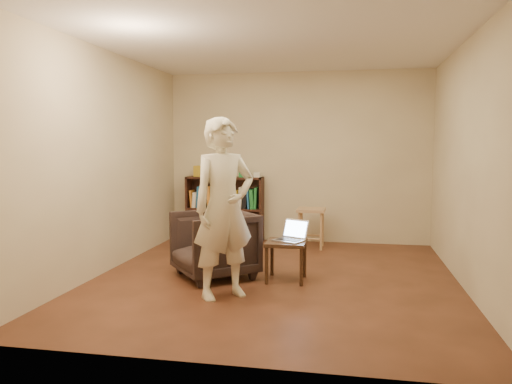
% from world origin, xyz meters
% --- Properties ---
extents(floor, '(4.50, 4.50, 0.00)m').
position_xyz_m(floor, '(0.00, 0.00, 0.00)').
color(floor, '#432315').
rests_on(floor, ground).
extents(ceiling, '(4.50, 4.50, 0.00)m').
position_xyz_m(ceiling, '(0.00, 0.00, 2.60)').
color(ceiling, white).
rests_on(ceiling, wall_back).
extents(wall_back, '(4.00, 0.00, 4.00)m').
position_xyz_m(wall_back, '(0.00, 2.25, 1.30)').
color(wall_back, beige).
rests_on(wall_back, floor).
extents(wall_left, '(0.00, 4.50, 4.50)m').
position_xyz_m(wall_left, '(-2.00, 0.00, 1.30)').
color(wall_left, beige).
rests_on(wall_left, floor).
extents(wall_right, '(0.00, 4.50, 4.50)m').
position_xyz_m(wall_right, '(2.00, 0.00, 1.30)').
color(wall_right, beige).
rests_on(wall_right, floor).
extents(bookshelf, '(1.20, 0.30, 1.00)m').
position_xyz_m(bookshelf, '(-1.11, 2.09, 0.44)').
color(bookshelf, black).
rests_on(bookshelf, floor).
extents(box_yellow, '(0.23, 0.18, 0.17)m').
position_xyz_m(box_yellow, '(-1.49, 2.09, 1.08)').
color(box_yellow, gold).
rests_on(box_yellow, bookshelf).
extents(red_cloth, '(0.31, 0.26, 0.09)m').
position_xyz_m(red_cloth, '(-1.21, 2.10, 1.05)').
color(red_cloth, maroon).
rests_on(red_cloth, bookshelf).
extents(box_green, '(0.14, 0.14, 0.13)m').
position_xyz_m(box_green, '(-0.81, 2.06, 1.06)').
color(box_green, '#1F7734').
rests_on(box_green, bookshelf).
extents(box_white, '(0.11, 0.11, 0.08)m').
position_xyz_m(box_white, '(-0.59, 2.08, 1.04)').
color(box_white, white).
rests_on(box_white, bookshelf).
extents(stool, '(0.40, 0.40, 0.58)m').
position_xyz_m(stool, '(0.26, 1.76, 0.47)').
color(stool, '#A4824F').
rests_on(stool, floor).
extents(armchair, '(1.15, 1.14, 0.75)m').
position_xyz_m(armchair, '(-0.68, -0.06, 0.38)').
color(armchair, '#2F241F').
rests_on(armchair, floor).
extents(side_table, '(0.43, 0.43, 0.44)m').
position_xyz_m(side_table, '(0.14, -0.06, 0.37)').
color(side_table, black).
rests_on(side_table, floor).
extents(laptop, '(0.41, 0.40, 0.22)m').
position_xyz_m(laptop, '(0.19, -0.01, 0.50)').
color(laptop, '#B7B6BB').
rests_on(laptop, side_table).
extents(person, '(0.76, 0.74, 1.76)m').
position_xyz_m(person, '(-0.38, -0.76, 0.88)').
color(person, beige).
rests_on(person, floor).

